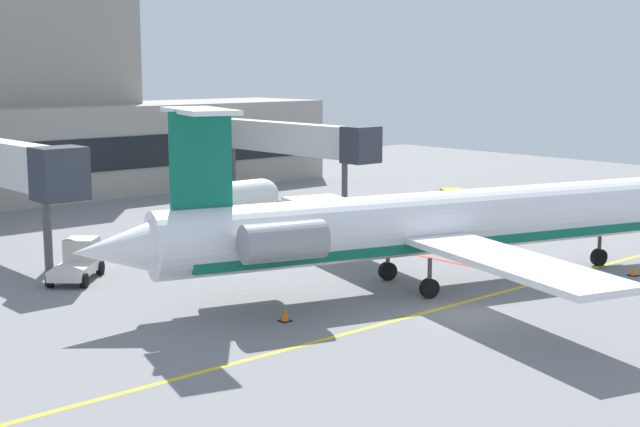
{
  "coord_description": "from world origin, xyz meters",
  "views": [
    {
      "loc": [
        -29.4,
        -23.82,
        10.46
      ],
      "look_at": [
        0.82,
        10.35,
        3.0
      ],
      "focal_mm": 50.67,
      "sensor_mm": 36.0,
      "label": 1
    }
  ],
  "objects_px": {
    "regional_jet": "(424,224)",
    "baggage_tug": "(78,261)",
    "belt_loader": "(461,202)",
    "fuel_tank": "(236,198)"
  },
  "relations": [
    {
      "from": "baggage_tug",
      "to": "fuel_tank",
      "type": "xyz_separation_m",
      "value": [
        16.32,
        9.08,
        0.59
      ]
    },
    {
      "from": "regional_jet",
      "to": "fuel_tank",
      "type": "xyz_separation_m",
      "value": [
        4.71,
        21.55,
        -1.57
      ]
    },
    {
      "from": "regional_jet",
      "to": "belt_loader",
      "type": "xyz_separation_m",
      "value": [
        18.31,
        12.9,
        -2.21
      ]
    },
    {
      "from": "regional_jet",
      "to": "belt_loader",
      "type": "height_order",
      "value": "regional_jet"
    },
    {
      "from": "regional_jet",
      "to": "belt_loader",
      "type": "bearing_deg",
      "value": 35.16
    },
    {
      "from": "belt_loader",
      "to": "fuel_tank",
      "type": "relative_size",
      "value": 0.57
    },
    {
      "from": "fuel_tank",
      "to": "belt_loader",
      "type": "bearing_deg",
      "value": -32.47
    },
    {
      "from": "fuel_tank",
      "to": "baggage_tug",
      "type": "bearing_deg",
      "value": -150.91
    },
    {
      "from": "regional_jet",
      "to": "baggage_tug",
      "type": "distance_m",
      "value": 17.18
    },
    {
      "from": "baggage_tug",
      "to": "fuel_tank",
      "type": "relative_size",
      "value": 0.58
    }
  ]
}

